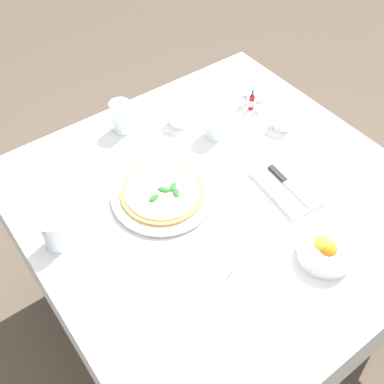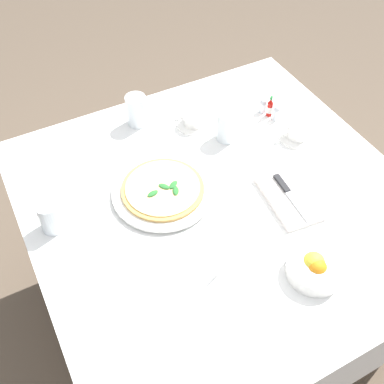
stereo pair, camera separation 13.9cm
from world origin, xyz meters
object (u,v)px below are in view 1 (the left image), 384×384
at_px(coffee_cup_left_edge, 282,122).
at_px(pepper_shaker, 244,100).
at_px(coffee_cup_center_back, 180,118).
at_px(water_glass_right_edge, 55,235).
at_px(pizza, 162,192).
at_px(citrus_bowl, 325,251).
at_px(hot_sauce_bottle, 252,101).
at_px(menu_card, 241,255).
at_px(pizza_plate, 163,195).
at_px(dinner_knife, 288,184).
at_px(salt_shaker, 259,106).
at_px(napkin_folded, 287,186).
at_px(water_glass_near_left, 121,118).
at_px(water_glass_back_corner, 214,125).

height_order(coffee_cup_left_edge, pepper_shaker, coffee_cup_left_edge).
height_order(coffee_cup_center_back, water_glass_right_edge, water_glass_right_edge).
relative_size(coffee_cup_left_edge, pepper_shaker, 2.34).
distance_m(pizza, citrus_bowl, 0.50).
bearing_deg(hot_sauce_bottle, coffee_cup_center_back, -107.58).
relative_size(citrus_bowl, menu_card, 1.76).
distance_m(coffee_cup_center_back, hot_sauce_bottle, 0.27).
bearing_deg(pizza_plate, coffee_cup_center_back, 135.67).
bearing_deg(pepper_shaker, dinner_knife, -22.32).
xyz_separation_m(dinner_knife, menu_card, (0.11, -0.29, 0.01)).
relative_size(pizza, citrus_bowl, 1.68).
distance_m(citrus_bowl, salt_shaker, 0.63).
distance_m(pizza_plate, citrus_bowl, 0.50).
height_order(citrus_bowl, menu_card, citrus_bowl).
xyz_separation_m(pizza_plate, citrus_bowl, (0.44, 0.23, 0.02)).
xyz_separation_m(pizza, hot_sauce_bottle, (-0.16, 0.50, 0.01)).
xyz_separation_m(coffee_cup_left_edge, napkin_folded, (0.22, -0.19, -0.02)).
height_order(coffee_cup_center_back, water_glass_near_left, water_glass_near_left).
relative_size(pizza_plate, water_glass_back_corner, 2.87).
bearing_deg(pizza, water_glass_right_edge, -95.38).
distance_m(napkin_folded, salt_shaker, 0.38).
xyz_separation_m(hot_sauce_bottle, pepper_shaker, (-0.03, -0.01, -0.01)).
bearing_deg(coffee_cup_left_edge, pepper_shaker, -170.64).
height_order(water_glass_near_left, pepper_shaker, water_glass_near_left).
distance_m(water_glass_back_corner, napkin_folded, 0.33).
bearing_deg(pizza, pepper_shaker, 111.27).
bearing_deg(dinner_knife, pizza_plate, -116.91).
bearing_deg(water_glass_back_corner, dinner_knife, 4.60).
xyz_separation_m(napkin_folded, menu_card, (0.12, -0.29, 0.02)).
bearing_deg(water_glass_near_left, water_glass_back_corner, 48.21).
height_order(pizza_plate, coffee_cup_left_edge, coffee_cup_left_edge).
bearing_deg(coffee_cup_center_back, water_glass_right_edge, -69.51).
bearing_deg(coffee_cup_left_edge, hot_sauce_bottle, -172.77).
relative_size(water_glass_back_corner, pepper_shaker, 1.92).
relative_size(salt_shaker, menu_card, 0.66).
height_order(coffee_cup_left_edge, dinner_knife, coffee_cup_left_edge).
distance_m(water_glass_near_left, salt_shaker, 0.49).
relative_size(napkin_folded, citrus_bowl, 1.55).
bearing_deg(water_glass_back_corner, hot_sauce_bottle, 99.22).
height_order(dinner_knife, pepper_shaker, pepper_shaker).
bearing_deg(dinner_knife, coffee_cup_left_edge, 144.16).
distance_m(water_glass_back_corner, pepper_shaker, 0.20).
bearing_deg(citrus_bowl, coffee_cup_center_back, 179.69).
distance_m(pizza_plate, hot_sauce_bottle, 0.52).
relative_size(pizza, pepper_shaker, 4.49).
bearing_deg(coffee_cup_center_back, pepper_shaker, 77.74).
bearing_deg(citrus_bowl, water_glass_near_left, -167.65).
relative_size(salt_shaker, pepper_shaker, 1.00).
bearing_deg(citrus_bowl, water_glass_back_corner, 173.35).
height_order(hot_sauce_bottle, salt_shaker, hot_sauce_bottle).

